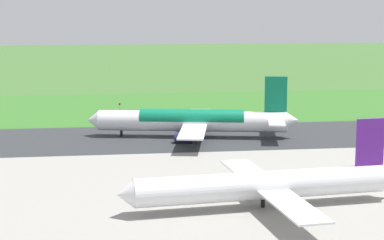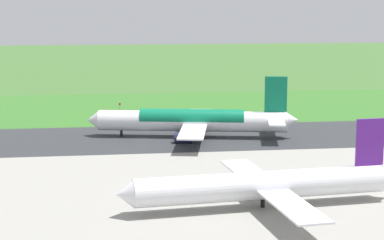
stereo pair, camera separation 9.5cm
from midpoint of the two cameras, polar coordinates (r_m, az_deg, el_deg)
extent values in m
plane|color=#3D662D|center=(172.46, -4.01, -1.56)|extent=(800.00, 800.00, 0.00)
cube|color=#2D3033|center=(172.46, -4.01, -1.55)|extent=(600.00, 35.81, 0.06)
cube|color=gray|center=(106.44, -1.66, -8.75)|extent=(440.00, 110.00, 0.05)
cube|color=#346B27|center=(218.97, -4.79, 0.85)|extent=(600.00, 80.00, 0.04)
cylinder|color=white|center=(172.85, 0.02, -0.10)|extent=(48.08, 14.63, 5.20)
cone|color=white|center=(176.39, -8.28, 0.00)|extent=(3.92, 5.44, 4.94)
cone|color=white|center=(172.91, 8.38, 0.00)|extent=(4.31, 5.03, 4.42)
cube|color=#0C724C|center=(171.66, 7.07, 2.16)|extent=(5.59, 1.60, 9.00)
cube|color=white|center=(167.19, 7.13, -0.23)|extent=(5.71, 9.62, 0.36)
cube|color=white|center=(178.01, 6.93, 0.38)|extent=(5.71, 9.62, 0.36)
cube|color=white|center=(162.05, 0.11, -0.91)|extent=(10.25, 22.75, 0.35)
cube|color=white|center=(183.68, 0.56, 0.36)|extent=(10.25, 22.75, 0.35)
cylinder|color=#23284C|center=(166.13, -0.68, -1.51)|extent=(4.97, 3.64, 2.80)
cylinder|color=#23284C|center=(180.82, -0.30, -0.59)|extent=(4.97, 3.64, 2.80)
cylinder|color=black|center=(175.45, -5.94, -0.83)|extent=(0.70, 0.70, 3.42)
cylinder|color=black|center=(169.19, 0.94, -1.17)|extent=(0.70, 0.70, 3.42)
cylinder|color=black|center=(177.05, 1.07, -0.68)|extent=(0.70, 0.70, 3.42)
cylinder|color=#0C724C|center=(172.76, 0.02, 0.07)|extent=(26.91, 10.37, 5.23)
cylinder|color=white|center=(114.42, 6.01, -5.48)|extent=(43.99, 9.06, 4.74)
cone|color=white|center=(109.18, -5.66, -6.22)|extent=(3.17, 4.75, 4.50)
cube|color=#591E8C|center=(120.55, 14.74, -1.81)|extent=(5.12, 0.96, 8.20)
cube|color=white|center=(105.80, 8.27, -7.01)|extent=(7.43, 20.49, 0.32)
cube|color=white|center=(123.97, 4.87, -4.44)|extent=(7.43, 20.49, 0.32)
cylinder|color=black|center=(115.27, 5.98, -6.97)|extent=(0.73, 0.73, 1.46)
cylinder|color=slate|center=(217.80, -6.07, 1.02)|extent=(0.10, 0.10, 1.82)
cube|color=red|center=(217.64, -6.08, 1.34)|extent=(0.60, 0.04, 0.60)
cone|color=orange|center=(222.41, -7.05, 1.02)|extent=(0.40, 0.40, 0.55)
camera|label=1|loc=(0.05, -89.98, 0.00)|focal=63.51mm
camera|label=2|loc=(0.05, 90.02, 0.00)|focal=63.51mm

